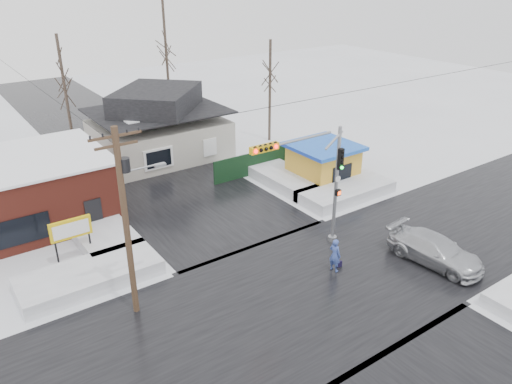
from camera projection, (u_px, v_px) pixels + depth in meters
ground at (314, 289)px, 25.03m from camera, size 120.00×120.00×0.00m
road_ns at (314, 288)px, 25.02m from camera, size 10.00×120.00×0.02m
road_ew at (314, 288)px, 25.02m from camera, size 120.00×10.00×0.02m
snowbank_nw at (90, 276)px, 25.35m from camera, size 7.00×3.00×0.80m
snowbank_ne at (346, 191)px, 34.77m from camera, size 7.00×3.00×0.80m
snowbank_nside_w at (96, 226)px, 30.11m from camera, size 3.00×8.00×0.80m
snowbank_nside_e at (279, 175)px, 37.44m from camera, size 3.00×8.00×0.80m
traffic_signal at (316, 176)px, 26.61m from camera, size 6.05×0.68×7.00m
utility_pole at (126, 213)px, 21.35m from camera, size 3.15×0.44×9.00m
brick_building at (5, 195)px, 30.29m from camera, size 12.20×8.20×4.12m
marquee_sign at (71, 230)px, 26.57m from camera, size 2.20×0.21×2.55m
house at (159, 126)px, 41.33m from camera, size 10.40×8.40×5.76m
kiosk at (323, 163)px, 36.82m from camera, size 4.60×4.60×2.88m
fence at (258, 162)px, 38.46m from camera, size 8.00×0.12×1.80m
tree_far_left at (60, 61)px, 38.94m from camera, size 3.00×3.00×10.00m
tree_far_mid at (164, 28)px, 45.00m from camera, size 3.00×3.00×12.00m
tree_far_right at (270, 61)px, 43.19m from camera, size 3.00×3.00×9.00m
pedestrian at (335, 255)px, 26.11m from camera, size 0.56×0.75×1.88m
car at (435, 250)px, 26.91m from camera, size 2.73×5.49×1.53m
shopping_bag at (339, 264)px, 26.72m from camera, size 0.30×0.18×0.35m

